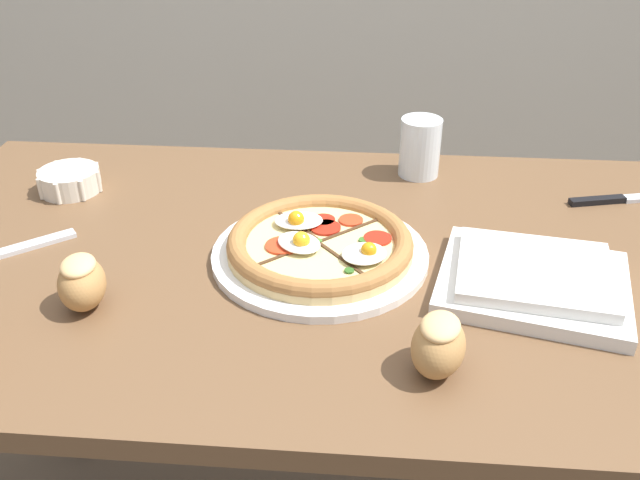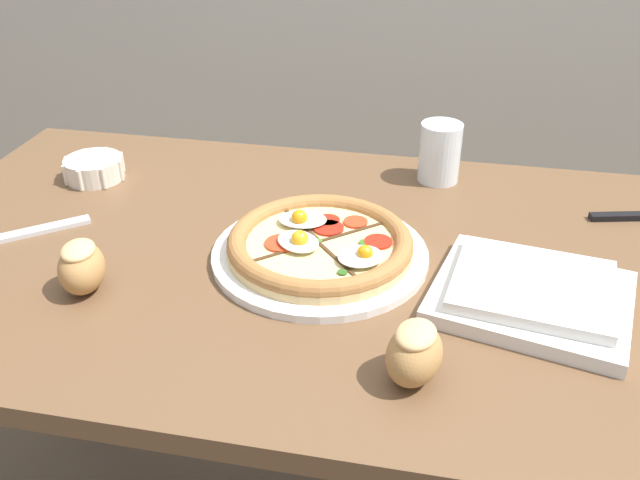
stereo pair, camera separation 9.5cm
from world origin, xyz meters
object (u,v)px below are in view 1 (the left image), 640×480
object	(u,v)px
ramekin_bowl	(70,180)
bread_piece_mid	(82,282)
napkin_folded	(533,279)
bread_piece_near	(439,344)
knife_spare	(632,198)
dining_table	(341,319)
pizza	(320,246)
water_glass	(420,151)

from	to	relation	value
ramekin_bowl	bread_piece_mid	distance (m)	0.35
bread_piece_mid	napkin_folded	bearing A→B (deg)	8.07
bread_piece_near	knife_spare	xyz separation A→B (m)	(0.35, 0.44, -0.03)
knife_spare	napkin_folded	bearing A→B (deg)	-141.50
dining_table	pizza	distance (m)	0.14
water_glass	bread_piece_mid	bearing A→B (deg)	-135.82
bread_piece_mid	water_glass	bearing A→B (deg)	44.18
pizza	napkin_folded	size ratio (longest dim) A/B	1.09
napkin_folded	knife_spare	size ratio (longest dim) A/B	1.27
ramekin_bowl	dining_table	bearing A→B (deg)	-19.46
pizza	bread_piece_near	distance (m)	0.27
bread_piece_mid	water_glass	distance (m)	0.61
ramekin_bowl	bread_piece_mid	xyz separation A→B (m)	(0.15, -0.31, 0.02)
ramekin_bowl	napkin_folded	distance (m)	0.76
knife_spare	water_glass	xyz separation A→B (m)	(-0.35, 0.07, 0.04)
dining_table	water_glass	distance (m)	0.34
bread_piece_near	knife_spare	distance (m)	0.56
bread_piece_near	water_glass	xyz separation A→B (m)	(0.00, 0.51, 0.01)
bread_piece_near	bread_piece_mid	bearing A→B (deg)	168.78
napkin_folded	bread_piece_mid	world-z (taller)	bread_piece_mid
napkin_folded	water_glass	xyz separation A→B (m)	(-0.13, 0.35, 0.03)
napkin_folded	water_glass	world-z (taller)	water_glass
napkin_folded	knife_spare	bearing A→B (deg)	52.08
ramekin_bowl	bread_piece_mid	size ratio (longest dim) A/B	1.19
pizza	knife_spare	distance (m)	0.54
napkin_folded	knife_spare	distance (m)	0.35
pizza	ramekin_bowl	size ratio (longest dim) A/B	2.86
bread_piece_near	pizza	bearing A→B (deg)	123.67
pizza	water_glass	world-z (taller)	water_glass
bread_piece_near	napkin_folded	bearing A→B (deg)	50.90
ramekin_bowl	bread_piece_mid	bearing A→B (deg)	-64.88
bread_piece_near	knife_spare	size ratio (longest dim) A/B	0.42
bread_piece_near	bread_piece_mid	world-z (taller)	bread_piece_near
ramekin_bowl	bread_piece_mid	world-z (taller)	bread_piece_mid
pizza	bread_piece_mid	size ratio (longest dim) A/B	3.41
dining_table	napkin_folded	distance (m)	0.30
bread_piece_near	water_glass	size ratio (longest dim) A/B	0.90
bread_piece_mid	water_glass	world-z (taller)	water_glass
ramekin_bowl	water_glass	distance (m)	0.60
knife_spare	bread_piece_mid	bearing A→B (deg)	-169.37
dining_table	pizza	xyz separation A→B (m)	(-0.03, -0.01, 0.14)
pizza	bread_piece_near	xyz separation A→B (m)	(0.15, -0.22, 0.02)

